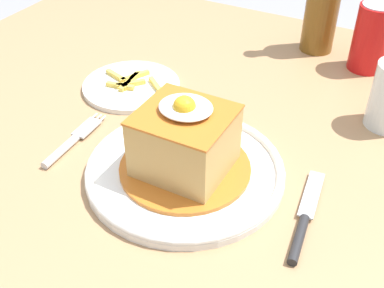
% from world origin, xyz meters
% --- Properties ---
extents(dining_table, '(1.14, 1.06, 0.76)m').
position_xyz_m(dining_table, '(0.00, 0.00, 0.65)').
color(dining_table, '#A87F56').
rests_on(dining_table, ground_plane).
extents(main_plate, '(0.27, 0.27, 0.02)m').
position_xyz_m(main_plate, '(0.05, -0.06, 0.77)').
color(main_plate, white).
rests_on(main_plate, dining_table).
extents(sandwich_meal, '(0.18, 0.18, 0.12)m').
position_xyz_m(sandwich_meal, '(0.05, -0.06, 0.81)').
color(sandwich_meal, '#C66B23').
rests_on(sandwich_meal, main_plate).
extents(fork, '(0.02, 0.14, 0.01)m').
position_xyz_m(fork, '(-0.13, -0.08, 0.76)').
color(fork, silver).
rests_on(fork, dining_table).
extents(knife, '(0.03, 0.17, 0.01)m').
position_xyz_m(knife, '(0.22, -0.08, 0.76)').
color(knife, '#262628').
rests_on(knife, dining_table).
extents(soda_can, '(0.07, 0.07, 0.12)m').
position_xyz_m(soda_can, '(0.20, 0.37, 0.82)').
color(soda_can, red).
rests_on(soda_can, dining_table).
extents(beer_bottle_amber, '(0.06, 0.06, 0.27)m').
position_xyz_m(beer_bottle_amber, '(0.09, 0.40, 0.86)').
color(beer_bottle_amber, brown).
rests_on(beer_bottle_amber, dining_table).
extents(side_plate_fries, '(0.17, 0.17, 0.02)m').
position_xyz_m(side_plate_fries, '(-0.15, 0.10, 0.76)').
color(side_plate_fries, white).
rests_on(side_plate_fries, dining_table).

